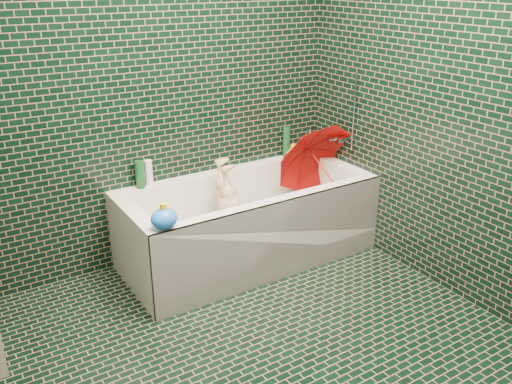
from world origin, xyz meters
TOP-DOWN VIEW (x-y plane):
  - floor at (0.00, 0.00)m, footprint 2.80×2.80m
  - wall_back at (0.00, 1.40)m, footprint 2.80×0.00m
  - wall_right at (1.30, 0.00)m, footprint 0.00×2.80m
  - bathtub at (0.45, 1.01)m, footprint 1.70×0.75m
  - bath_mat at (0.45, 1.02)m, footprint 1.35×0.47m
  - water at (0.45, 1.02)m, footprint 1.48×0.53m
  - faucet at (1.26, 1.02)m, footprint 0.18×0.19m
  - child at (0.35, 1.06)m, footprint 0.88×0.53m
  - umbrella at (1.06, 0.97)m, footprint 0.77×0.86m
  - soap_bottle_a at (1.16, 1.35)m, footprint 0.12×0.12m
  - soap_bottle_b at (1.25, 1.33)m, footprint 0.09×0.09m
  - soap_bottle_c at (1.10, 1.33)m, footprint 0.16×0.16m
  - bottle_right_tall at (1.00, 1.35)m, footprint 0.06×0.06m
  - bottle_right_pump at (1.22, 1.34)m, footprint 0.06×0.06m
  - bottle_left_tall at (-0.18, 1.34)m, footprint 0.07×0.07m
  - bottle_left_short at (-0.11, 1.37)m, footprint 0.06×0.06m
  - rubber_duck at (1.03, 1.35)m, footprint 0.12×0.09m
  - bath_toy at (-0.29, 0.69)m, footprint 0.17×0.15m

SIDE VIEW (x-z plane):
  - floor at x=0.00m, z-range 0.00..0.00m
  - bath_mat at x=0.45m, z-range 0.15..0.16m
  - bathtub at x=0.45m, z-range -0.06..0.49m
  - water at x=0.45m, z-range 0.30..0.30m
  - child at x=0.35m, z-range 0.17..0.45m
  - soap_bottle_a at x=1.16m, z-range 0.42..0.68m
  - soap_bottle_b at x=1.25m, z-range 0.46..0.64m
  - soap_bottle_c at x=1.10m, z-range 0.46..0.64m
  - umbrella at x=1.06m, z-range 0.13..0.97m
  - rubber_duck at x=1.03m, z-range 0.55..0.64m
  - bath_toy at x=-0.29m, z-range 0.54..0.69m
  - bottle_left_short at x=-0.11m, z-range 0.55..0.72m
  - bottle_left_tall at x=-0.18m, z-range 0.55..0.73m
  - bottle_right_pump at x=1.22m, z-range 0.55..0.74m
  - bottle_right_tall at x=1.00m, z-range 0.55..0.78m
  - faucet at x=1.26m, z-range 0.50..1.05m
  - wall_back at x=0.00m, z-range -0.15..2.65m
  - wall_right at x=1.30m, z-range -0.15..2.65m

